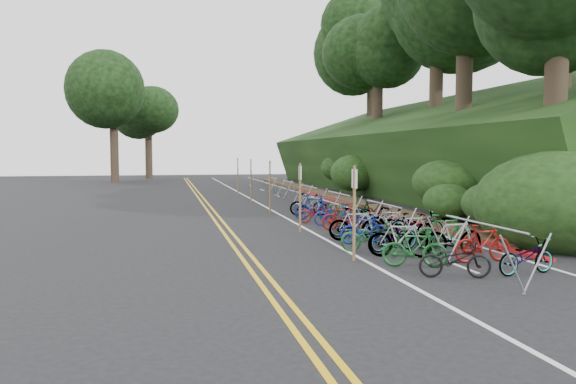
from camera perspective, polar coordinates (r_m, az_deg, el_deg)
name	(u,v)px	position (r m, az deg, el deg)	size (l,w,h in m)	color
ground	(321,257)	(15.53, 3.39, -6.64)	(120.00, 120.00, 0.00)	black
road_markings	(274,216)	(25.41, -1.39, -2.47)	(7.47, 80.00, 0.01)	gold
red_curb	(366,209)	(28.59, 7.91, -1.69)	(0.25, 28.00, 0.10)	maroon
embankment	(434,157)	(37.82, 14.62, 3.42)	(14.30, 48.14, 9.11)	black
tree_cluster	(373,23)	(40.26, 8.60, 16.65)	(32.67, 54.23, 18.78)	#2D2319
bike_rack_front	(482,238)	(13.57, 19.14, -4.40)	(1.19, 3.35, 1.27)	gray
bike_racks_rest	(309,192)	(28.67, 2.16, -0.03)	(1.14, 23.00, 1.17)	gray
signpost_near	(354,206)	(14.94, 6.74, -1.47)	(0.08, 0.40, 2.54)	brown
signposts_rest	(260,181)	(29.12, -2.91, 1.17)	(0.08, 18.40, 2.50)	brown
bike_front	(370,236)	(16.53, 8.36, -4.43)	(1.73, 0.60, 0.91)	#144C1E
bike_valet	(378,223)	(19.48, 9.13, -3.08)	(3.24, 14.82, 1.09)	black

